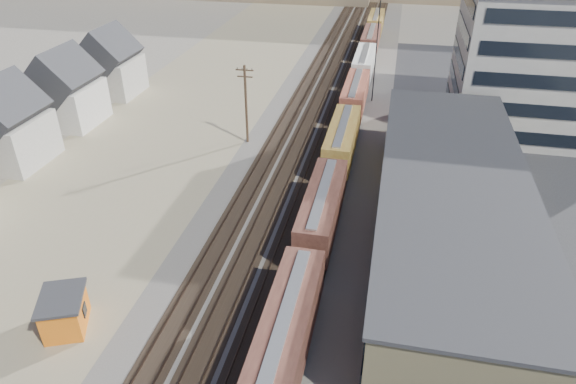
% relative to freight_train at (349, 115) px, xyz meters
% --- Properties ---
extents(ballast_bed, '(18.00, 200.00, 0.06)m').
position_rel_freight_train_xyz_m(ballast_bed, '(-3.80, 3.21, -2.76)').
color(ballast_bed, '#4C4742').
rests_on(ballast_bed, ground).
extents(dirt_yard, '(24.00, 180.00, 0.03)m').
position_rel_freight_train_xyz_m(dirt_yard, '(-23.80, -6.79, -2.78)').
color(dirt_yard, '#83775A').
rests_on(dirt_yard, ground).
extents(asphalt_lot, '(26.00, 120.00, 0.04)m').
position_rel_freight_train_xyz_m(asphalt_lot, '(18.20, -11.79, -2.77)').
color(asphalt_lot, '#232326').
rests_on(asphalt_lot, ground).
extents(rail_tracks, '(11.40, 200.00, 0.24)m').
position_rel_freight_train_xyz_m(rail_tracks, '(-4.35, 3.21, -2.68)').
color(rail_tracks, black).
rests_on(rail_tracks, ground).
extents(freight_train, '(3.00, 119.74, 4.46)m').
position_rel_freight_train_xyz_m(freight_train, '(0.00, 0.00, 0.00)').
color(freight_train, black).
rests_on(freight_train, ground).
extents(warehouse, '(12.40, 40.40, 7.25)m').
position_rel_freight_train_xyz_m(warehouse, '(11.18, -21.79, 0.86)').
color(warehouse, tan).
rests_on(warehouse, ground).
extents(office_tower, '(22.60, 18.60, 18.45)m').
position_rel_freight_train_xyz_m(office_tower, '(24.15, 8.16, 6.47)').
color(office_tower, '#9E998E').
rests_on(office_tower, ground).
extents(utility_pole_north, '(2.20, 0.32, 10.00)m').
position_rel_freight_train_xyz_m(utility_pole_north, '(-12.30, -4.79, 2.50)').
color(utility_pole_north, '#382619').
rests_on(utility_pole_north, ground).
extents(radio_mast, '(1.20, 0.16, 18.00)m').
position_rel_freight_train_xyz_m(radio_mast, '(2.20, 13.21, 6.33)').
color(radio_mast, black).
rests_on(radio_mast, ground).
extents(maintenance_shed, '(4.36, 4.85, 2.91)m').
position_rel_freight_train_xyz_m(maintenance_shed, '(-16.51, -38.45, -1.30)').
color(maintenance_shed, orange).
rests_on(maintenance_shed, ground).
extents(parked_car_blue, '(4.97, 5.30, 1.39)m').
position_rel_freight_train_xyz_m(parked_car_blue, '(17.92, 10.55, -2.10)').
color(parked_car_blue, navy).
rests_on(parked_car_blue, ground).
extents(parked_car_far, '(1.86, 4.22, 1.42)m').
position_rel_freight_train_xyz_m(parked_car_far, '(28.10, 13.66, -2.09)').
color(parked_car_far, silver).
rests_on(parked_car_far, ground).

